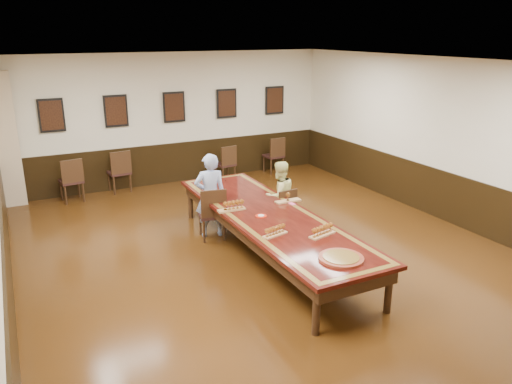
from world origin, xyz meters
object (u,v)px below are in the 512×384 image
chair_woman (282,210)px  carved_platter (341,258)px  chair_man (212,213)px  spare_chair_b (119,171)px  spare_chair_c (225,163)px  spare_chair_a (71,180)px  spare_chair_d (273,155)px  person_woman (279,196)px  conference_table (269,222)px  person_man (210,196)px

chair_woman → carved_platter: 2.94m
chair_man → spare_chair_b: size_ratio=0.97×
chair_woman → carved_platter: (-0.71, -2.83, 0.34)m
carved_platter → spare_chair_c: bearing=80.4°
spare_chair_a → spare_chair_d: size_ratio=1.03×
spare_chair_c → person_woman: 3.55m
person_woman → conference_table: person_woman is taller
chair_man → chair_woman: size_ratio=1.14×
chair_woman → spare_chair_c: bearing=-102.1°
person_man → conference_table: size_ratio=0.32×
spare_chair_b → person_man: bearing=99.5°
person_woman → carved_platter: 3.00m
spare_chair_d → person_woman: bearing=59.6°
person_man → person_woman: 1.33m
spare_chair_d → person_man: 4.63m
spare_chair_a → person_man: bearing=114.8°
carved_platter → conference_table: bearing=91.0°
spare_chair_d → conference_table: (-2.61, -4.63, 0.12)m
chair_woman → person_woman: person_woman is taller
chair_woman → spare_chair_d: 4.20m
chair_man → carved_platter: 3.19m
chair_woman → spare_chair_b: (-2.23, 3.90, 0.08)m
chair_man → spare_chair_b: 3.72m
chair_woman → conference_table: bearing=43.6°
chair_man → person_woman: 1.33m
person_woman → conference_table: (-0.73, -0.96, -0.07)m
chair_woman → conference_table: 1.16m
chair_man → spare_chair_d: 4.71m
person_man → spare_chair_d: bearing=-122.4°
person_woman → carved_platter: person_woman is taller
spare_chair_d → carved_platter: spare_chair_d is taller
person_woman → spare_chair_a: bearing=-53.2°
spare_chair_b → conference_table: (1.49, -4.77, 0.10)m
chair_woman → person_woman: size_ratio=0.64×
spare_chair_d → chair_man: bearing=44.2°
chair_woman → spare_chair_b: 4.49m
spare_chair_c → conference_table: spare_chair_c is taller
chair_woman → conference_table: chair_woman is taller
conference_table → carved_platter: carved_platter is taller
spare_chair_a → spare_chair_d: bearing=173.9°
chair_man → spare_chair_d: chair_man is taller
spare_chair_a → spare_chair_c: size_ratio=1.08×
spare_chair_c → person_man: (-1.68, -3.22, 0.33)m
chair_woman → conference_table: size_ratio=0.17×
spare_chair_a → conference_table: spare_chair_a is taller
person_woman → chair_man: bearing=-14.7°
spare_chair_b → carved_platter: spare_chair_b is taller
spare_chair_b → person_man: (0.93, -3.50, 0.28)m
spare_chair_b → spare_chair_d: (4.10, -0.14, -0.02)m
spare_chair_c → spare_chair_b: bearing=-14.5°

